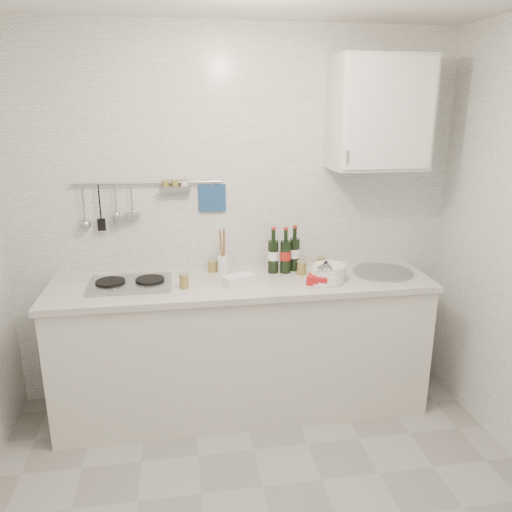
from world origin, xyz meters
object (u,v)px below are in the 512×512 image
Objects in this scene: wall_cabinet at (379,113)px; plate_stack_sink at (327,273)px; wine_bottles at (284,250)px; utensil_crock at (223,262)px; plate_stack_hob at (142,283)px.

wall_cabinet is 2.60× the size of plate_stack_sink.
wall_cabinet is at bearing -1.10° from wine_bottles.
utensil_crock is (-1.01, 0.07, -0.96)m from wall_cabinet.
plate_stack_sink is 0.34m from wine_bottles.
wine_bottles is (-0.60, 0.01, -0.87)m from wall_cabinet.
wall_cabinet is at bearing -3.80° from utensil_crock.
wall_cabinet is 1.06m from wine_bottles.
wine_bottles is at bearing 7.03° from plate_stack_hob.
plate_stack_sink is 0.87× the size of wine_bottles.
utensil_crock is (-0.41, 0.06, -0.08)m from wine_bottles.
wine_bottles reaches higher than utensil_crock.
wall_cabinet reaches higher than wine_bottles.
wall_cabinet is 2.26× the size of wine_bottles.
plate_stack_sink is at bearing -23.15° from utensil_crock.
wine_bottles is 0.42m from utensil_crock.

